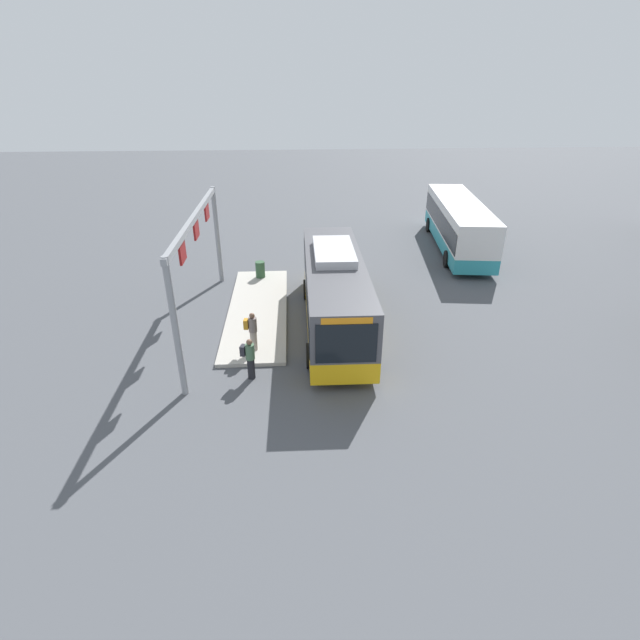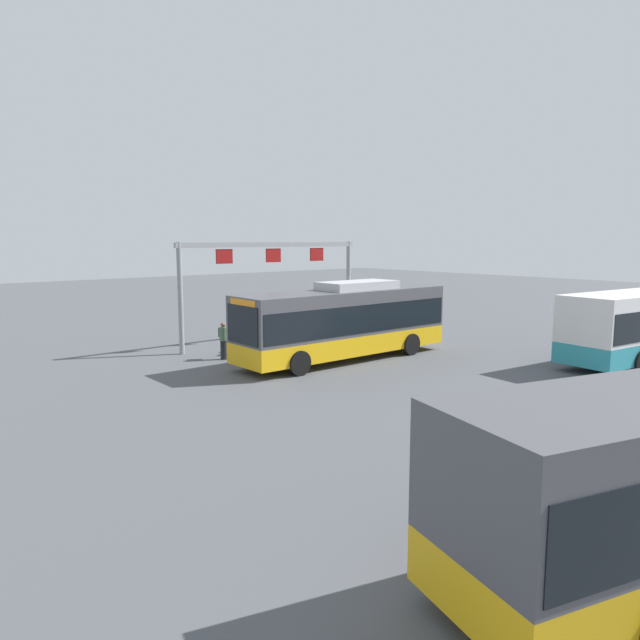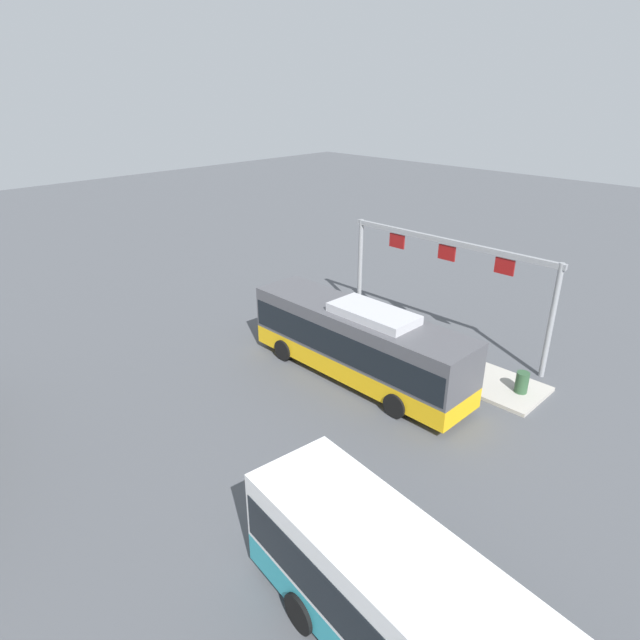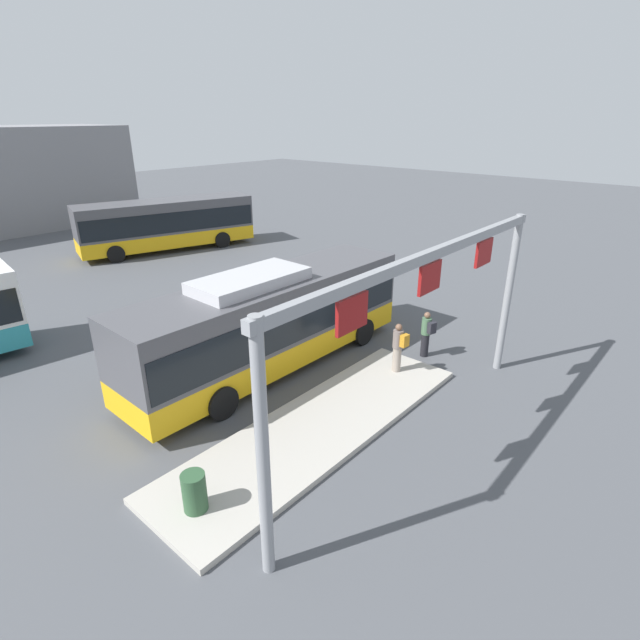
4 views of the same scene
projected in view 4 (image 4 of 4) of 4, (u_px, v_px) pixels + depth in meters
ground_plane at (273, 366)px, 16.80m from camera, size 120.00×120.00×0.00m
platform_curb at (320, 426)px, 13.44m from camera, size 10.00×2.80×0.16m
bus_main at (271, 317)px, 16.09m from camera, size 10.60×2.79×3.46m
bus_background_right at (167, 222)px, 30.52m from camera, size 10.82×5.37×3.10m
person_boarding at (426, 333)px, 17.16m from camera, size 0.44×0.59×1.67m
person_waiting_near at (398, 346)px, 15.81m from camera, size 0.37×0.55×1.67m
platform_sign_gantry at (427, 304)px, 11.53m from camera, size 11.03×0.24×5.20m
trash_bin at (194, 492)px, 10.35m from camera, size 0.52×0.52×0.90m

